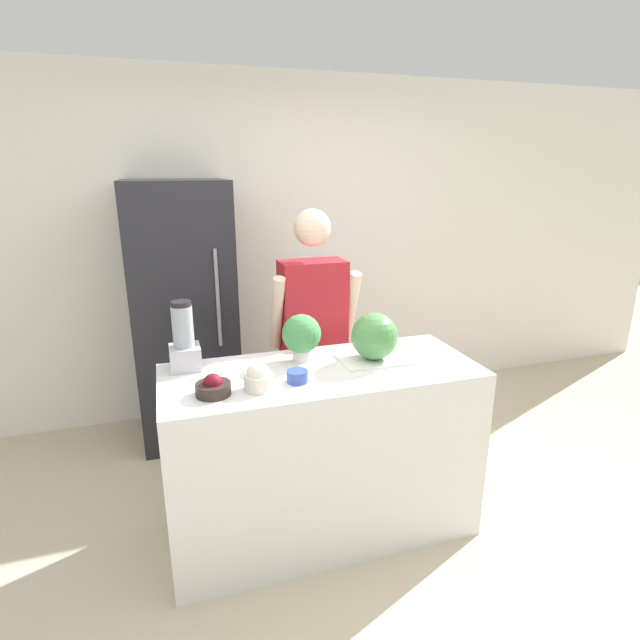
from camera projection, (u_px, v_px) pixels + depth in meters
ground_plane at (342, 568)px, 2.48m from camera, size 14.00×14.00×0.00m
wall_back at (257, 249)px, 3.91m from camera, size 8.00×0.06×2.60m
counter_island at (322, 451)px, 2.64m from camera, size 1.59×0.65×0.94m
refrigerator at (185, 315)px, 3.51m from camera, size 0.68×0.66×1.84m
person at (313, 342)px, 3.11m from camera, size 0.53×0.27×1.69m
cutting_board at (374, 359)px, 2.62m from camera, size 0.36×0.25×0.01m
watermelon at (375, 336)px, 2.58m from camera, size 0.24×0.24×0.24m
bowl_cherries at (213, 387)px, 2.22m from camera, size 0.16×0.16×0.10m
bowl_cream at (258, 378)px, 2.26m from camera, size 0.13×0.13×0.13m
bowl_small_blue at (297, 376)px, 2.35m from camera, size 0.10×0.10×0.06m
blender at (184, 342)px, 2.47m from camera, size 0.15×0.15×0.35m
potted_plant at (301, 335)px, 2.58m from camera, size 0.20×0.20×0.25m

